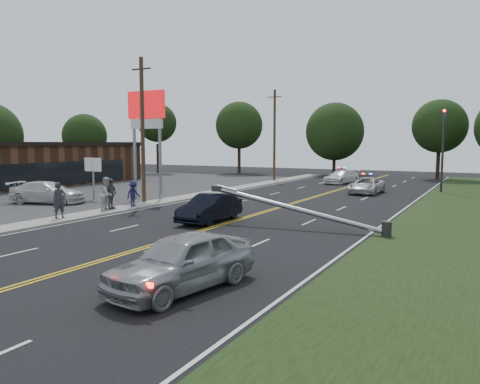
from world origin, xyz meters
The scene contains 24 objects.
ground centered at (0.00, 0.00, 0.00)m, with size 120.00×120.00×0.00m, color black.
parking_lot centered at (-20.00, 10.00, 0.01)m, with size 25.00×60.00×0.01m, color #2D2D2D.
sidewalk centered at (-8.40, 10.00, 0.06)m, with size 1.80×70.00×0.12m, color gray.
centerline_yellow centered at (0.00, 10.00, 0.01)m, with size 0.36×80.00×0.00m, color gold.
pylon_sign centered at (-10.50, 14.00, 6.00)m, with size 3.20×0.35×8.00m.
small_sign centered at (-14.00, 12.00, 2.33)m, with size 1.60×0.14×3.10m.
traffic_signal centered at (8.30, 30.00, 4.21)m, with size 0.28×0.41×7.05m.
fallen_streetlight centered at (4.19, 8.00, 0.92)m, with size 9.36×0.44×1.91m.
utility_pole_mid centered at (-9.20, 12.00, 5.08)m, with size 1.60×0.28×10.00m.
utility_pole_far centered at (-9.20, 34.00, 5.08)m, with size 1.60×0.28×10.00m.
tree_3 centered at (-35.61, 31.56, 5.12)m, with size 5.78×5.78×8.02m.
tree_4 centered at (-29.71, 39.44, 6.98)m, with size 5.41×5.41×9.70m.
tree_5 centered at (-19.16, 44.13, 6.62)m, with size 6.52×6.52×9.90m.
tree_6 centered at (-6.33, 46.70, 5.67)m, with size 7.54×7.54×9.45m.
tree_7 centered at (6.45, 45.60, 6.12)m, with size 6.17×6.17×9.22m.
crashed_sedan centered at (-1.03, 7.68, 0.74)m, with size 1.57×4.51×1.48m, color black.
waiting_sedan centered at (4.48, -2.58, 0.83)m, with size 1.96×4.87×1.66m, color #94989B.
parked_car centered at (-15.11, 8.78, 0.76)m, with size 2.14×5.27×1.53m, color silver.
emergency_a centered at (2.95, 25.82, 0.66)m, with size 2.20×4.77×1.33m, color silver.
emergency_b centered at (-1.65, 34.19, 0.70)m, with size 1.95×4.81×1.39m, color white.
bystander_a centered at (-8.51, 4.18, 1.10)m, with size 0.72×0.47×1.96m, color #29272F.
bystander_b centered at (-8.51, 7.78, 1.12)m, with size 0.98×0.76×2.01m, color #AFAFB4.
bystander_c centered at (-8.14, 9.71, 0.94)m, with size 1.06×0.61×1.65m, color #1D1C46.
bystander_d centered at (-8.54, 8.11, 1.07)m, with size 1.12×0.47×1.91m, color #604F4D.
Camera 1 is at (12.18, -13.28, 4.20)m, focal length 35.00 mm.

